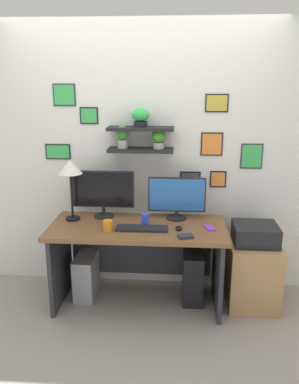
{
  "coord_description": "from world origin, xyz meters",
  "views": [
    {
      "loc": [
        0.34,
        -3.21,
        1.98
      ],
      "look_at": [
        0.1,
        0.05,
        1.04
      ],
      "focal_mm": 36.97,
      "sensor_mm": 36.0,
      "label": 1
    }
  ],
  "objects": [
    {
      "name": "computer_mouse",
      "position": [
        0.36,
        -0.07,
        0.77
      ],
      "size": [
        0.06,
        0.09,
        0.03
      ],
      "primitive_type": "ellipsoid",
      "color": "black",
      "rests_on": "desk"
    },
    {
      "name": "printer",
      "position": [
        1.03,
        0.07,
        0.67
      ],
      "size": [
        0.38,
        0.34,
        0.17
      ],
      "primitive_type": "cube",
      "color": "black",
      "rests_on": "drawer_cabinet"
    },
    {
      "name": "drawer_cabinet",
      "position": [
        1.03,
        0.07,
        0.29
      ],
      "size": [
        0.44,
        0.5,
        0.59
      ],
      "primitive_type": "cube",
      "color": "tan",
      "rests_on": "ground"
    },
    {
      "name": "coffee_mug",
      "position": [
        -0.24,
        -0.13,
        0.8
      ],
      "size": [
        0.08,
        0.08,
        0.09
      ],
      "primitive_type": "cylinder",
      "color": "orange",
      "rests_on": "desk"
    },
    {
      "name": "monitor_right",
      "position": [
        0.34,
        0.22,
        0.95
      ],
      "size": [
        0.52,
        0.18,
        0.39
      ],
      "color": "black",
      "rests_on": "desk"
    },
    {
      "name": "desk",
      "position": [
        0.0,
        0.05,
        0.54
      ],
      "size": [
        1.54,
        0.68,
        0.75
      ],
      "color": "brown",
      "rests_on": "ground"
    },
    {
      "name": "desk_lamp",
      "position": [
        -0.6,
        0.12,
        1.21
      ],
      "size": [
        0.22,
        0.22,
        0.55
      ],
      "color": "black",
      "rests_on": "desk"
    },
    {
      "name": "computer_tower_left",
      "position": [
        -0.5,
        0.11,
        0.2
      ],
      "size": [
        0.18,
        0.4,
        0.4
      ],
      "primitive_type": "cube",
      "color": "#99999E",
      "rests_on": "ground"
    },
    {
      "name": "pen_cup",
      "position": [
        0.06,
        0.04,
        0.8
      ],
      "size": [
        0.07,
        0.07,
        0.1
      ],
      "primitive_type": "cylinder",
      "color": "blue",
      "rests_on": "desk"
    },
    {
      "name": "back_wall_assembly",
      "position": [
        0.0,
        0.44,
        1.36
      ],
      "size": [
        4.4,
        0.24,
        2.7
      ],
      "color": "silver",
      "rests_on": "ground"
    },
    {
      "name": "keyboard",
      "position": [
        0.04,
        -0.09,
        0.76
      ],
      "size": [
        0.44,
        0.14,
        0.02
      ],
      "primitive_type": "cube",
      "color": "black",
      "rests_on": "desk"
    },
    {
      "name": "computer_tower_right",
      "position": [
        0.5,
        0.12,
        0.23
      ],
      "size": [
        0.18,
        0.4,
        0.47
      ],
      "primitive_type": "cube",
      "color": "black",
      "rests_on": "ground"
    },
    {
      "name": "scissors_tray",
      "position": [
        0.41,
        -0.24,
        0.76
      ],
      "size": [
        0.14,
        0.11,
        0.02
      ],
      "primitive_type": "cube",
      "rotation": [
        0.0,
        0.0,
        0.26
      ],
      "color": "#2D2D33",
      "rests_on": "desk"
    },
    {
      "name": "cell_phone",
      "position": [
        0.62,
        -0.01,
        0.76
      ],
      "size": [
        0.1,
        0.15,
        0.01
      ],
      "primitive_type": "cube",
      "rotation": [
        0.0,
        0.0,
        0.27
      ],
      "color": "purple",
      "rests_on": "desk"
    },
    {
      "name": "ground_plane",
      "position": [
        0.0,
        0.0,
        0.0
      ],
      "size": [
        8.0,
        8.0,
        0.0
      ],
      "primitive_type": "plane",
      "color": "gray"
    },
    {
      "name": "monitor_left",
      "position": [
        -0.34,
        0.22,
        0.99
      ],
      "size": [
        0.57,
        0.18,
        0.44
      ],
      "color": "black",
      "rests_on": "desk"
    }
  ]
}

